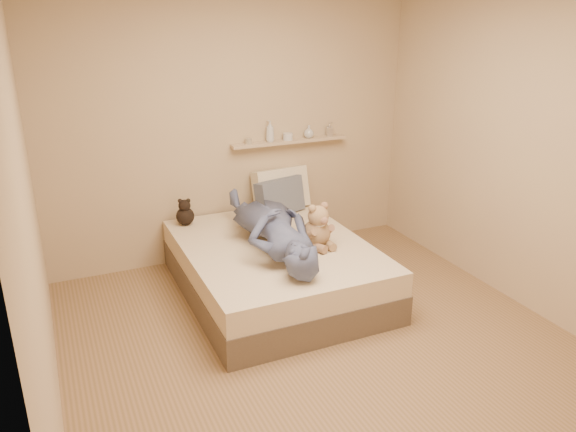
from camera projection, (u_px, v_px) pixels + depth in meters
name	position (u px, v px, depth m)	size (l,w,h in m)	color
room	(329.00, 176.00, 3.66)	(3.80, 3.80, 3.80)	#8B6748
bed	(275.00, 268.00, 4.83)	(1.50, 1.90, 0.45)	brown
game_console	(301.00, 253.00, 4.24)	(0.16, 0.07, 0.05)	silver
teddy_bear	(318.00, 229.00, 4.64)	(0.32, 0.31, 0.39)	#926B50
dark_plush	(185.00, 213.00, 5.14)	(0.17, 0.17, 0.26)	black
pillow_cream	(281.00, 189.00, 5.55)	(0.55, 0.16, 0.40)	beige
pillow_grey	(280.00, 197.00, 5.41)	(0.50, 0.14, 0.34)	slate
person	(272.00, 227.00, 4.63)	(0.56, 1.55, 0.37)	#4C5578
wall_shelf	(290.00, 141.00, 5.51)	(1.20, 0.12, 0.03)	tan
shelf_bottles	(293.00, 132.00, 5.49)	(0.94, 0.13, 0.21)	#A6A18F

